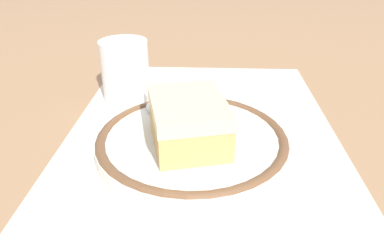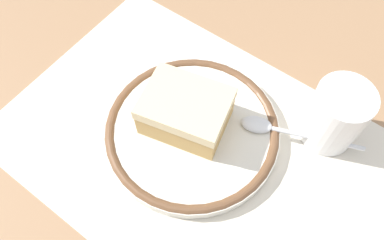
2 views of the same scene
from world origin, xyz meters
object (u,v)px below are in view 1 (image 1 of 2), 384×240
at_px(plate, 192,141).
at_px(spoon, 151,101).
at_px(cup, 126,74).
at_px(cake_slice, 188,121).

bearing_deg(plate, spoon, 34.78).
xyz_separation_m(plate, cup, (0.13, 0.10, 0.03)).
xyz_separation_m(cake_slice, cup, (0.14, 0.09, -0.00)).
distance_m(plate, cup, 0.16).
distance_m(spoon, cup, 0.07).
bearing_deg(plate, cake_slice, 164.43).
relative_size(plate, cup, 2.56).
bearing_deg(cup, spoon, -139.16).
relative_size(cake_slice, cup, 1.36).
bearing_deg(cup, plate, -142.84).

